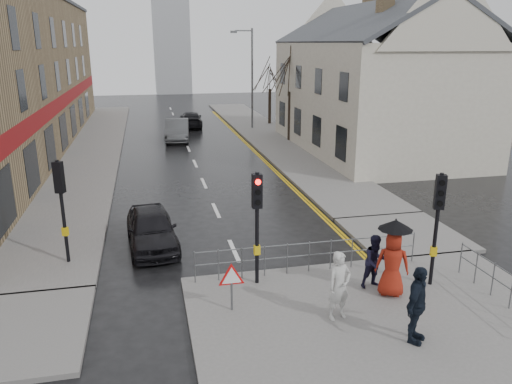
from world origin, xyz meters
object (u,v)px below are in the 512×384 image
pedestrian_d (417,305)px  car_parked (151,228)px  pedestrian_with_umbrella (393,256)px  car_mid (177,130)px  pedestrian_a (339,286)px  pedestrian_b (375,262)px

pedestrian_d → car_parked: bearing=83.6°
pedestrian_d → pedestrian_with_umbrella: bearing=32.0°
car_parked → car_mid: bearing=79.2°
pedestrian_with_umbrella → car_mid: bearing=99.4°
car_mid → car_parked: bearing=-91.1°
pedestrian_a → pedestrian_b: bearing=24.6°
pedestrian_b → pedestrian_a: bearing=-146.7°
pedestrian_b → pedestrian_d: size_ratio=0.83×
pedestrian_b → car_mid: (-4.00, 25.05, -0.16)m
pedestrian_a → car_mid: pedestrian_a is taller
pedestrian_with_umbrella → pedestrian_d: 2.32m
pedestrian_d → car_parked: (-5.99, 7.58, -0.41)m
pedestrian_a → car_parked: size_ratio=0.45×
pedestrian_b → pedestrian_with_umbrella: 0.70m
pedestrian_d → car_parked: size_ratio=0.47×
pedestrian_b → car_parked: pedestrian_b is taller
pedestrian_a → car_mid: 26.54m
pedestrian_b → car_mid: size_ratio=0.34×
pedestrian_b → pedestrian_with_umbrella: (0.25, -0.53, 0.38)m
pedestrian_a → pedestrian_with_umbrella: 2.11m
car_parked → pedestrian_d: bearing=-56.0°
pedestrian_b → car_mid: pedestrian_b is taller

